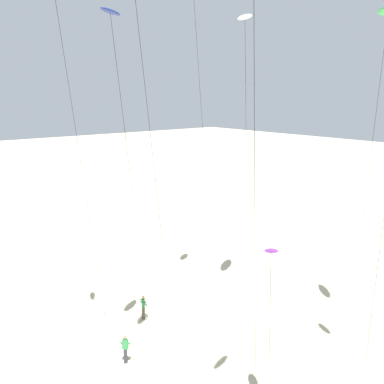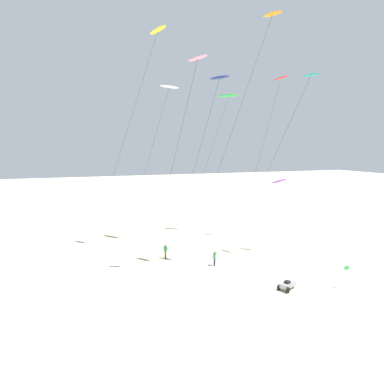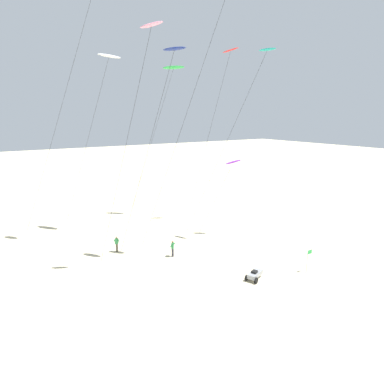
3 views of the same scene
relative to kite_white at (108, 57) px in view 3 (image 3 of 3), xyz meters
The scene contains 12 objects.
ground_plane 27.74m from the kite_white, 84.82° to the right, with size 260.00×260.00×0.00m, color beige.
kite_white is the anchor object (origin of this frame).
kite_teal 16.79m from the kite_white, 43.88° to the right, with size 6.17×7.51×20.39m.
kite_red 14.36m from the kite_white, 15.78° to the right, with size 4.57×4.89×21.87m.
kite_navy 11.45m from the kite_white, 80.82° to the right, with size 4.89×5.75×19.57m.
kite_green 9.42m from the kite_white, 11.36° to the left, with size 5.86×6.49×20.09m.
kite_pink 12.82m from the kite_white, 95.20° to the right, with size 4.70×5.12×20.98m.
kite_purple 18.08m from the kite_white, 39.35° to the right, with size 3.41×3.70×8.98m.
kite_flyer_nearest 22.05m from the kite_white, 81.04° to the right, with size 0.73×0.73×1.67m.
kite_flyer_middle 20.41m from the kite_white, 110.59° to the right, with size 0.70×0.69×1.67m.
beach_buggy 27.68m from the kite_white, 74.30° to the right, with size 2.12×1.49×0.82m.
marker_flag 29.38m from the kite_white, 63.43° to the right, with size 0.56×0.05×2.10m.
Camera 3 is at (-15.49, -19.49, 13.78)m, focal length 31.90 mm.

